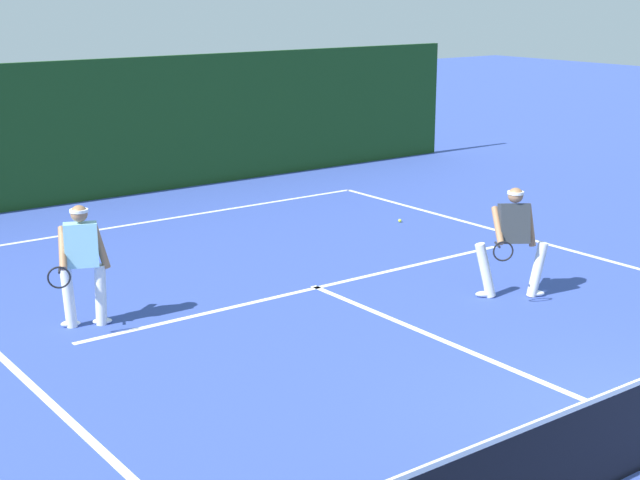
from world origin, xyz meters
TOP-DOWN VIEW (x-y plane):
  - court_line_baseline_far at (0.00, 11.59)m, footprint 9.57×0.10m
  - court_line_service at (0.00, 6.30)m, footprint 7.81×0.10m
  - court_line_centre at (0.00, 3.20)m, footprint 0.10×6.40m
  - player_near at (2.03, 4.25)m, footprint 1.18×0.81m
  - player_far at (-3.49, 6.83)m, footprint 0.99×0.86m
  - tennis_ball at (3.74, 8.64)m, footprint 0.07×0.07m
  - back_fence_windscreen at (0.00, 14.13)m, footprint 19.59×0.12m

SIDE VIEW (x-z plane):
  - court_line_baseline_far at x=0.00m, z-range 0.00..0.01m
  - court_line_service at x=0.00m, z-range 0.00..0.01m
  - court_line_centre at x=0.00m, z-range 0.00..0.01m
  - tennis_ball at x=3.74m, z-range 0.00..0.07m
  - player_near at x=2.03m, z-range 0.08..1.74m
  - player_far at x=-3.49m, z-range 0.09..1.76m
  - back_fence_windscreen at x=0.00m, z-range 0.00..2.98m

